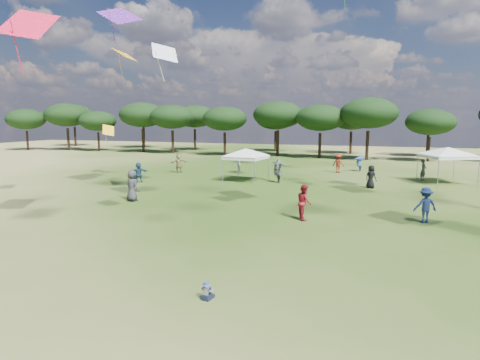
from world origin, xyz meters
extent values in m
plane|color=#365218|center=(0.00, 0.00, 0.00)|extent=(140.00, 140.00, 0.00)
cylinder|color=black|center=(-49.10, 43.01, 1.55)|extent=(0.35, 0.35, 3.09)
ellipsoid|color=black|center=(-49.10, 43.01, 4.95)|extent=(6.01, 6.01, 3.24)
cylinder|color=black|center=(-42.82, 45.10, 1.76)|extent=(0.40, 0.40, 3.51)
ellipsoid|color=black|center=(-42.82, 45.10, 5.62)|extent=(6.82, 6.82, 3.68)
cylinder|color=black|center=(-36.96, 45.10, 1.46)|extent=(0.33, 0.33, 2.92)
ellipsoid|color=black|center=(-36.96, 45.10, 4.67)|extent=(5.67, 5.67, 3.06)
cylinder|color=black|center=(-29.06, 45.29, 1.75)|extent=(0.40, 0.40, 3.49)
ellipsoid|color=black|center=(-29.06, 45.29, 5.59)|extent=(6.79, 6.79, 3.66)
cylinder|color=black|center=(-23.92, 45.02, 1.66)|extent=(0.38, 0.38, 3.32)
ellipsoid|color=black|center=(-23.92, 45.02, 5.31)|extent=(6.44, 6.44, 3.47)
cylinder|color=black|center=(-15.51, 44.30, 1.57)|extent=(0.36, 0.36, 3.14)
ellipsoid|color=black|center=(-15.51, 44.30, 5.03)|extent=(6.11, 6.11, 3.29)
cylinder|color=black|center=(-8.39, 45.81, 1.73)|extent=(0.40, 0.40, 3.46)
ellipsoid|color=black|center=(-8.39, 45.81, 5.54)|extent=(6.73, 6.73, 3.63)
cylinder|color=black|center=(-2.58, 44.63, 1.61)|extent=(0.37, 0.37, 3.21)
ellipsoid|color=black|center=(-2.58, 44.63, 5.14)|extent=(6.24, 6.24, 3.36)
cylinder|color=black|center=(3.26, 44.18, 1.78)|extent=(0.41, 0.41, 3.56)
ellipsoid|color=black|center=(3.26, 44.18, 5.69)|extent=(6.91, 6.91, 3.73)
cylinder|color=black|center=(10.19, 44.51, 1.44)|extent=(0.33, 0.33, 2.88)
ellipsoid|color=black|center=(10.19, 44.51, 4.61)|extent=(5.60, 5.60, 3.02)
cylinder|color=black|center=(-48.93, 53.79, 1.78)|extent=(0.41, 0.41, 3.56)
ellipsoid|color=black|center=(-48.93, 53.79, 5.70)|extent=(6.92, 6.92, 3.73)
cylinder|color=black|center=(-34.09, 53.56, 1.81)|extent=(0.41, 0.41, 3.62)
ellipsoid|color=black|center=(-34.09, 53.56, 5.80)|extent=(7.03, 7.03, 3.79)
cylinder|color=black|center=(-23.40, 51.57, 1.68)|extent=(0.39, 0.39, 3.37)
ellipsoid|color=black|center=(-23.40, 51.57, 5.39)|extent=(6.54, 6.54, 3.53)
cylinder|color=black|center=(-10.52, 53.31, 1.56)|extent=(0.36, 0.36, 3.11)
ellipsoid|color=black|center=(-10.52, 53.31, 4.98)|extent=(6.05, 6.05, 3.26)
cylinder|color=black|center=(0.83, 52.52, 1.60)|extent=(0.37, 0.37, 3.20)
ellipsoid|color=black|center=(0.83, 52.52, 5.12)|extent=(6.21, 6.21, 3.35)
cylinder|color=black|center=(10.82, 51.34, 1.50)|extent=(0.34, 0.34, 2.99)
ellipsoid|color=black|center=(10.82, 51.34, 4.79)|extent=(5.81, 5.81, 3.13)
cylinder|color=gray|center=(-7.21, 21.95, 0.99)|extent=(0.06, 0.06, 1.97)
cylinder|color=gray|center=(-4.45, 21.60, 0.99)|extent=(0.06, 0.06, 1.97)
cylinder|color=gray|center=(-6.86, 24.71, 0.99)|extent=(0.06, 0.06, 1.97)
cylinder|color=gray|center=(-4.10, 24.36, 0.99)|extent=(0.06, 0.06, 1.97)
cube|color=white|center=(-5.65, 23.16, 1.92)|extent=(3.29, 3.29, 0.25)
pyramid|color=white|center=(-5.65, 23.16, 2.65)|extent=(5.94, 5.94, 0.60)
cylinder|color=gray|center=(8.71, 25.09, 1.07)|extent=(0.06, 0.06, 2.15)
cylinder|color=gray|center=(11.60, 26.27, 1.07)|extent=(0.06, 0.06, 2.15)
cylinder|color=gray|center=(7.53, 27.98, 1.07)|extent=(0.06, 0.06, 2.15)
cylinder|color=gray|center=(10.42, 29.16, 1.07)|extent=(0.06, 0.06, 2.15)
cube|color=white|center=(9.56, 27.13, 2.10)|extent=(4.28, 4.28, 0.25)
pyramid|color=white|center=(9.56, 27.13, 2.82)|extent=(6.18, 6.18, 0.60)
cube|color=black|center=(-0.08, 2.17, 0.08)|extent=(0.25, 0.25, 0.17)
cube|color=black|center=(-0.12, 2.34, 0.04)|extent=(0.11, 0.21, 0.09)
cube|color=black|center=(0.02, 2.31, 0.04)|extent=(0.11, 0.21, 0.09)
cube|color=white|center=(-0.08, 2.17, 0.27)|extent=(0.23, 0.18, 0.22)
cylinder|color=white|center=(-0.20, 2.25, 0.27)|extent=(0.10, 0.22, 0.13)
cylinder|color=white|center=(0.07, 2.21, 0.27)|extent=(0.10, 0.22, 0.13)
sphere|color=#E0B293|center=(-0.08, 2.17, 0.42)|extent=(0.15, 0.15, 0.15)
cone|color=#4D6FB5|center=(-0.08, 2.17, 0.45)|extent=(0.25, 0.25, 0.02)
cylinder|color=#4D6FB5|center=(-0.08, 2.17, 0.48)|extent=(0.16, 0.16, 0.06)
imported|color=#92894F|center=(-13.15, 25.98, 0.93)|extent=(1.66, 1.57, 1.87)
imported|color=navy|center=(-13.50, 19.73, 0.80)|extent=(1.47, 1.29, 1.61)
imported|color=#2B4A83|center=(2.82, 32.48, 0.81)|extent=(1.45, 2.00, 1.62)
imported|color=beige|center=(-8.08, 28.05, 0.81)|extent=(0.73, 0.87, 1.61)
imported|color=maroon|center=(1.00, 30.74, 0.89)|extent=(1.31, 1.05, 1.77)
imported|color=#323337|center=(7.99, 27.98, 0.87)|extent=(0.68, 0.76, 1.74)
imported|color=#323237|center=(-9.79, 13.24, 0.95)|extent=(1.07, 0.87, 1.90)
imported|color=maroon|center=(0.95, 12.04, 0.89)|extent=(0.95, 1.05, 1.78)
imported|color=#46474B|center=(-3.01, 23.10, 0.96)|extent=(1.95, 2.26, 1.92)
imported|color=navy|center=(6.61, 13.29, 0.87)|extent=(1.28, 1.02, 1.74)
imported|color=black|center=(3.99, 22.74, 0.84)|extent=(0.98, 0.87, 1.68)
plane|color=#FFB015|center=(-12.72, 17.34, 9.42)|extent=(2.03, 2.30, 1.08)
plane|color=yellow|center=(-18.33, 22.66, 4.00)|extent=(1.41, 1.67, 1.12)
plane|color=#F01C42|center=(-9.37, 5.85, 8.79)|extent=(2.50, 2.51, 1.64)
plane|color=white|center=(-7.96, 14.41, 8.89)|extent=(2.28, 2.52, 1.43)
plane|color=#6A28A1|center=(-11.23, 14.80, 11.31)|extent=(3.05, 2.66, 1.77)
camera|label=1|loc=(4.16, -7.50, 4.99)|focal=30.00mm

